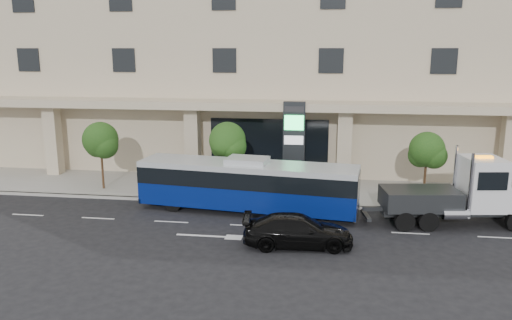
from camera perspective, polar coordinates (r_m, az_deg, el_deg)
The scene contains 11 objects.
ground at distance 26.86m, azimuth -0.47°, elevation -6.41°, with size 120.00×120.00×0.00m, color black.
sidewalk at distance 31.57m, azimuth 0.85°, elevation -3.36°, with size 120.00×6.00×0.15m, color gray.
curb at distance 28.72m, azimuth 0.11°, elevation -4.99°, with size 120.00×0.30×0.15m, color gray.
convention_center at distance 40.74m, azimuth 2.76°, elevation 14.29°, with size 60.00×17.60×20.00m.
tree_left at distance 32.31m, azimuth -17.30°, elevation 1.96°, with size 2.27×2.20×4.22m.
tree_mid at distance 29.79m, azimuth -3.24°, elevation 1.95°, with size 2.28×2.20×4.38m.
tree_right at distance 29.85m, azimuth 18.99°, elevation 0.87°, with size 2.10×2.00×4.04m.
city_bus at distance 27.17m, azimuth -1.00°, elevation -2.80°, with size 12.15×3.96×3.02m.
tow_truck at distance 27.22m, azimuth 22.82°, elevation -3.61°, with size 8.68×3.11×3.92m.
black_sedan at distance 22.82m, azimuth 4.81°, elevation -8.05°, with size 2.01×4.95×1.44m, color black.
signage_pylon at distance 31.23m, azimuth 4.35°, elevation 1.79°, with size 1.36×0.52×5.44m.
Camera 1 is at (3.71, -25.13, 8.73)m, focal length 35.00 mm.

